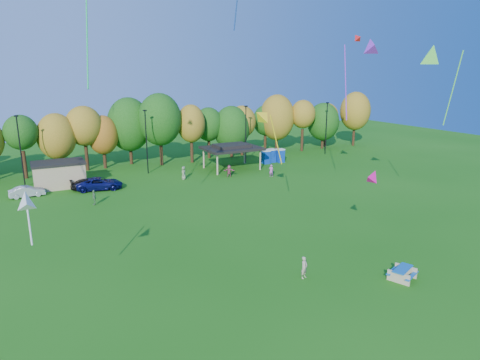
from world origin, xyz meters
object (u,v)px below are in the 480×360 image
porta_potties (273,156)px  car_d (89,184)px  picnic_table (402,273)px  kite_flyer (304,267)px  car_c (100,184)px  car_b (27,192)px

porta_potties → car_d: size_ratio=0.83×
picnic_table → kite_flyer: bearing=128.5°
kite_flyer → car_c: size_ratio=0.29×
porta_potties → car_c: bearing=-172.1°
picnic_table → car_d: size_ratio=0.54×
porta_potties → kite_flyer: size_ratio=2.32×
car_c → car_d: bearing=60.7°
picnic_table → car_b: car_b is taller
car_c → picnic_table: bearing=-147.0°
porta_potties → kite_flyer: (-18.75, -34.77, -0.29)m
picnic_table → porta_potties: bearing=49.3°
car_d → car_b: bearing=93.1°
picnic_table → car_b: size_ratio=0.62×
porta_potties → car_d: bearing=-174.1°
kite_flyer → car_b: 35.85m
car_d → picnic_table: bearing=-154.2°
car_b → car_d: bearing=-91.6°
picnic_table → car_c: bearing=91.1°
porta_potties → car_c: porta_potties is taller
picnic_table → kite_flyer: kite_flyer is taller
car_c → car_d: size_ratio=1.22×
car_b → car_d: 7.06m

